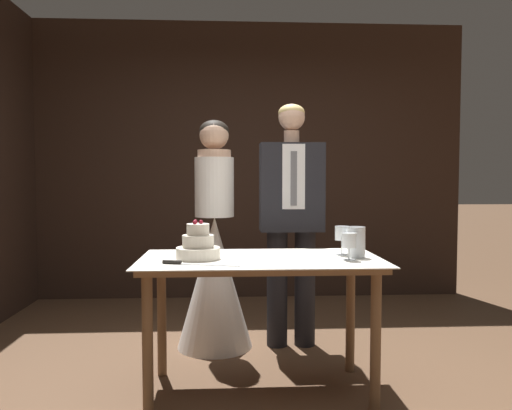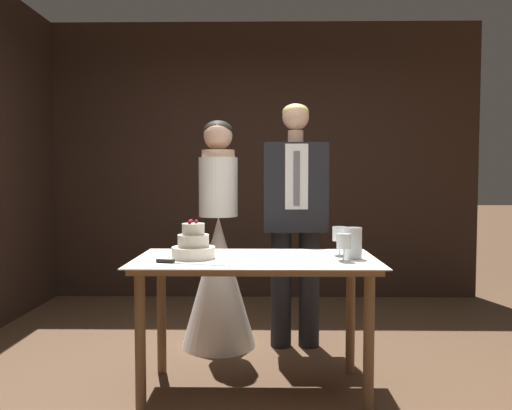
# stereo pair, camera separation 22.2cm
# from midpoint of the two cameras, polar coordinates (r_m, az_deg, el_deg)

# --- Properties ---
(ground_plane) EXTENTS (40.00, 40.00, 0.00)m
(ground_plane) POSITION_cam_midpoint_polar(r_m,az_deg,el_deg) (2.97, -1.66, -21.21)
(ground_plane) COLOR brown
(wall_back) EXTENTS (4.44, 0.12, 2.79)m
(wall_back) POSITION_cam_midpoint_polar(r_m,az_deg,el_deg) (5.14, -2.40, 5.01)
(wall_back) COLOR black
(wall_back) RESTS_ON ground_plane
(cake_table) EXTENTS (1.36, 0.72, 0.77)m
(cake_table) POSITION_cam_midpoint_polar(r_m,az_deg,el_deg) (2.85, -1.82, -8.03)
(cake_table) COLOR brown
(cake_table) RESTS_ON ground_plane
(tiered_cake) EXTENTS (0.24, 0.24, 0.22)m
(tiered_cake) POSITION_cam_midpoint_polar(r_m,az_deg,el_deg) (2.82, -8.90, -4.66)
(tiered_cake) COLOR silver
(tiered_cake) RESTS_ON cake_table
(cake_knife) EXTENTS (0.41, 0.12, 0.02)m
(cake_knife) POSITION_cam_midpoint_polar(r_m,az_deg,el_deg) (2.66, -10.42, -6.57)
(cake_knife) COLOR silver
(cake_knife) RESTS_ON cake_table
(wine_glass_near) EXTENTS (0.08, 0.08, 0.15)m
(wine_glass_near) POSITION_cam_midpoint_polar(r_m,az_deg,el_deg) (2.77, 8.32, -4.20)
(wine_glass_near) COLOR silver
(wine_glass_near) RESTS_ON cake_table
(wine_glass_middle) EXTENTS (0.08, 0.08, 0.17)m
(wine_glass_middle) POSITION_cam_midpoint_polar(r_m,az_deg,el_deg) (2.95, 7.69, -3.32)
(wine_glass_middle) COLOR silver
(wine_glass_middle) RESTS_ON cake_table
(hurricane_candle) EXTENTS (0.10, 0.10, 0.17)m
(hurricane_candle) POSITION_cam_midpoint_polar(r_m,az_deg,el_deg) (2.88, 9.24, -4.30)
(hurricane_candle) COLOR silver
(hurricane_candle) RESTS_ON cake_table
(bride) EXTENTS (0.54, 0.54, 1.64)m
(bride) POSITION_cam_midpoint_polar(r_m,az_deg,el_deg) (3.64, -6.51, -6.74)
(bride) COLOR white
(bride) RESTS_ON ground_plane
(groom) EXTENTS (0.45, 0.25, 1.75)m
(groom) POSITION_cam_midpoint_polar(r_m,az_deg,el_deg) (3.60, 2.30, -0.83)
(groom) COLOR black
(groom) RESTS_ON ground_plane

